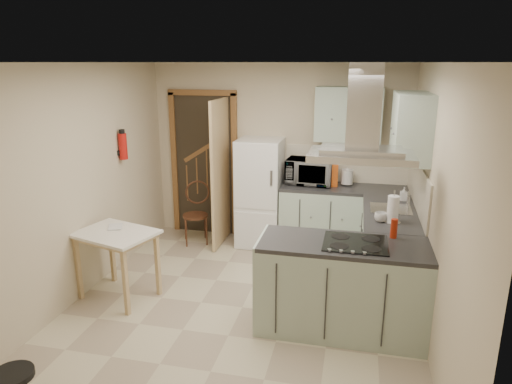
% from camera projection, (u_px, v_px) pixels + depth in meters
% --- Properties ---
extents(floor, '(4.20, 4.20, 0.00)m').
position_uv_depth(floor, '(242.00, 307.00, 4.83)').
color(floor, '#C1B796').
rests_on(floor, ground).
extents(ceiling, '(4.20, 4.20, 0.00)m').
position_uv_depth(ceiling, '(240.00, 62.00, 4.15)').
color(ceiling, silver).
rests_on(ceiling, back_wall).
extents(back_wall, '(3.60, 0.00, 3.60)m').
position_uv_depth(back_wall, '(278.00, 154.00, 6.46)').
color(back_wall, '#C1B296').
rests_on(back_wall, floor).
extents(left_wall, '(0.00, 4.20, 4.20)m').
position_uv_depth(left_wall, '(78.00, 184.00, 4.87)').
color(left_wall, '#C1B296').
rests_on(left_wall, floor).
extents(right_wall, '(0.00, 4.20, 4.20)m').
position_uv_depth(right_wall, '(434.00, 206.00, 4.11)').
color(right_wall, '#C1B296').
rests_on(right_wall, floor).
extents(doorway, '(1.10, 0.12, 2.10)m').
position_uv_depth(doorway, '(204.00, 165.00, 6.72)').
color(doorway, brown).
rests_on(doorway, floor).
extents(fridge, '(0.60, 0.60, 1.50)m').
position_uv_depth(fridge, '(260.00, 193.00, 6.36)').
color(fridge, white).
rests_on(fridge, floor).
extents(counter_back, '(1.08, 0.60, 0.90)m').
position_uv_depth(counter_back, '(321.00, 217.00, 6.26)').
color(counter_back, '#9EB2A0').
rests_on(counter_back, floor).
extents(counter_right, '(0.60, 1.95, 0.90)m').
position_uv_depth(counter_right, '(387.00, 240.00, 5.45)').
color(counter_right, '#9EB2A0').
rests_on(counter_right, floor).
extents(splashback, '(1.68, 0.02, 0.50)m').
position_uv_depth(splashback, '(347.00, 164.00, 6.27)').
color(splashback, beige).
rests_on(splashback, counter_back).
extents(wall_cabinet_back, '(0.85, 0.35, 0.70)m').
position_uv_depth(wall_cabinet_back, '(348.00, 114.00, 5.93)').
color(wall_cabinet_back, '#9EB2A0').
rests_on(wall_cabinet_back, back_wall).
extents(wall_cabinet_right, '(0.35, 0.90, 0.70)m').
position_uv_depth(wall_cabinet_right, '(411.00, 127.00, 4.78)').
color(wall_cabinet_right, '#9EB2A0').
rests_on(wall_cabinet_right, right_wall).
extents(peninsula, '(1.55, 0.65, 0.90)m').
position_uv_depth(peninsula, '(342.00, 287.00, 4.32)').
color(peninsula, '#9EB2A0').
rests_on(peninsula, floor).
extents(hob, '(0.58, 0.50, 0.01)m').
position_uv_depth(hob, '(355.00, 243.00, 4.18)').
color(hob, black).
rests_on(hob, peninsula).
extents(extractor_hood, '(0.90, 0.55, 0.10)m').
position_uv_depth(extractor_hood, '(361.00, 156.00, 3.95)').
color(extractor_hood, silver).
rests_on(extractor_hood, ceiling).
extents(sink, '(0.45, 0.40, 0.01)m').
position_uv_depth(sink, '(391.00, 209.00, 5.16)').
color(sink, silver).
rests_on(sink, counter_right).
extents(fire_extinguisher, '(0.10, 0.10, 0.32)m').
position_uv_depth(fire_extinguisher, '(123.00, 146.00, 5.63)').
color(fire_extinguisher, '#B2140F').
rests_on(fire_extinguisher, left_wall).
extents(drop_leaf_table, '(0.95, 0.81, 0.76)m').
position_uv_depth(drop_leaf_table, '(118.00, 265.00, 4.96)').
color(drop_leaf_table, '#D3B582').
rests_on(drop_leaf_table, floor).
extents(bentwood_chair, '(0.47, 0.47, 0.80)m').
position_uv_depth(bentwood_chair, '(195.00, 216.00, 6.48)').
color(bentwood_chair, '#432B16').
rests_on(bentwood_chair, floor).
extents(microwave, '(0.65, 0.47, 0.34)m').
position_uv_depth(microwave, '(310.00, 171.00, 6.20)').
color(microwave, black).
rests_on(microwave, counter_back).
extents(kettle, '(0.20, 0.20, 0.23)m').
position_uv_depth(kettle, '(347.00, 177.00, 6.14)').
color(kettle, silver).
rests_on(kettle, counter_back).
extents(cereal_box, '(0.16, 0.23, 0.32)m').
position_uv_depth(cereal_box, '(332.00, 174.00, 6.13)').
color(cereal_box, '#D85719').
rests_on(cereal_box, counter_back).
extents(soap_bottle, '(0.08, 0.09, 0.16)m').
position_uv_depth(soap_bottle, '(404.00, 194.00, 5.46)').
color(soap_bottle, '#ACABB7').
rests_on(soap_bottle, counter_right).
extents(paper_towel, '(0.13, 0.13, 0.30)m').
position_uv_depth(paper_towel, '(393.00, 209.00, 4.69)').
color(paper_towel, silver).
rests_on(paper_towel, counter_right).
extents(cup, '(0.14, 0.14, 0.10)m').
position_uv_depth(cup, '(381.00, 217.00, 4.74)').
color(cup, silver).
rests_on(cup, counter_right).
extents(red_bottle, '(0.08, 0.08, 0.18)m').
position_uv_depth(red_bottle, '(394.00, 228.00, 4.29)').
color(red_bottle, '#AD270E').
rests_on(red_bottle, peninsula).
extents(book, '(0.21, 0.24, 0.09)m').
position_uv_depth(book, '(108.00, 224.00, 4.96)').
color(book, '#A34936').
rests_on(book, drop_leaf_table).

